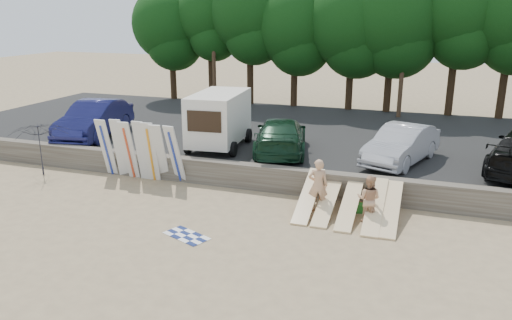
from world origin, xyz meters
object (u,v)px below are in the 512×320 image
Objects in this scene: beachgoer_a at (318,185)px; beachgoer_b at (369,199)px; car_2 at (401,145)px; box_trailer at (219,117)px; car_1 at (281,136)px; cooler at (360,208)px; beach_umbrella at (42,149)px; car_0 at (95,119)px.

beachgoer_b is at bearing 154.29° from beachgoer_a.
car_2 is 5.16m from beachgoer_b.
box_trailer reaches higher than car_1.
cooler is 13.46m from beach_umbrella.
beachgoer_b is at bearing -78.90° from car_2.
car_2 reaches higher than beachgoer_b.
car_1 is 5.98m from cooler.
car_0 is 14.38× the size of cooler.
car_0 is at bearing 175.77° from box_trailer.
car_1 is 2.83× the size of beachgoer_a.
beachgoer_a reaches higher than cooler.
car_0 is at bearing -30.93° from beachgoer_a.
car_1 is at bearing -159.35° from car_2.
cooler is (-0.35, 0.78, -0.66)m from beachgoer_b.
car_0 reaches higher than beachgoer_a.
box_trailer is 2.20× the size of beachgoer_a.
beachgoer_a is (-2.49, -4.62, -0.53)m from car_2.
car_2 is 4.61m from cooler.
box_trailer is 0.76× the size of car_0.
box_trailer is at bearing 33.81° from beach_umbrella.
car_2 is at bearing -8.45° from car_0.
car_0 is 1.16× the size of car_2.
beach_umbrella reaches higher than beachgoer_a.
box_trailer reaches higher than cooler.
beachgoer_a is 11.97m from beach_umbrella.
car_1 is 5.22m from beachgoer_a.
beach_umbrella is at bearing -151.37° from box_trailer.
cooler is at bearing -35.06° from box_trailer.
beachgoer_a is (5.60, -4.39, -1.18)m from box_trailer.
box_trailer is at bearing 137.01° from cooler.
car_2 is at bearing 17.30° from beach_umbrella.
box_trailer is 7.21m from beachgoer_a.
cooler is at bearing 0.91° from beach_umbrella.
car_0 is 13.06m from beachgoer_a.
car_2 is 15.15m from beach_umbrella.
beachgoer_b is 4.31× the size of cooler.
car_1 is 6.67m from beachgoer_b.
box_trailer is at bearing -159.52° from car_2.
beachgoer_a is at bearing -28.94° from car_0.
car_0 reaches higher than car_1.
car_1 is at bearing -70.93° from beachgoer_a.
car_0 is at bearing -159.85° from car_2.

